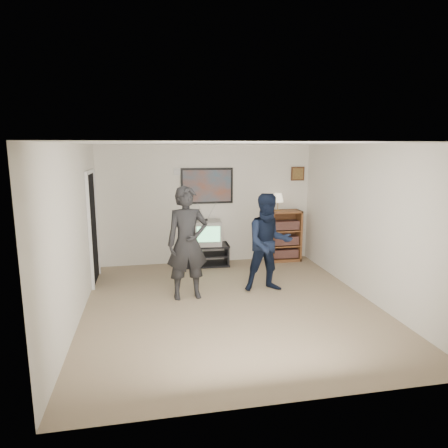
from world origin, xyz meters
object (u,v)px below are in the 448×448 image
object	(u,v)px
crt_television	(207,233)
bookshelf	(285,236)
person_short	(269,243)
person_tall	(187,243)
media_stand	(207,255)

from	to	relation	value
crt_television	bookshelf	distance (m)	1.73
crt_television	person_short	bearing A→B (deg)	-58.41
person_tall	bookshelf	bearing A→B (deg)	33.79
media_stand	crt_television	world-z (taller)	crt_television
media_stand	person_short	xyz separation A→B (m)	(0.82, -1.68, 0.62)
media_stand	person_tall	size ratio (longest dim) A/B	0.50
media_stand	crt_television	xyz separation A→B (m)	(-0.01, 0.00, 0.48)
crt_television	person_short	distance (m)	1.88
person_tall	person_short	distance (m)	1.40
media_stand	bookshelf	size ratio (longest dim) A/B	0.83
bookshelf	person_tall	distance (m)	2.95
bookshelf	person_tall	size ratio (longest dim) A/B	0.60
bookshelf	person_short	xyz separation A→B (m)	(-0.90, -1.73, 0.29)
crt_television	bookshelf	xyz separation A→B (m)	(1.73, 0.05, -0.15)
person_tall	person_short	bearing A→B (deg)	-1.33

